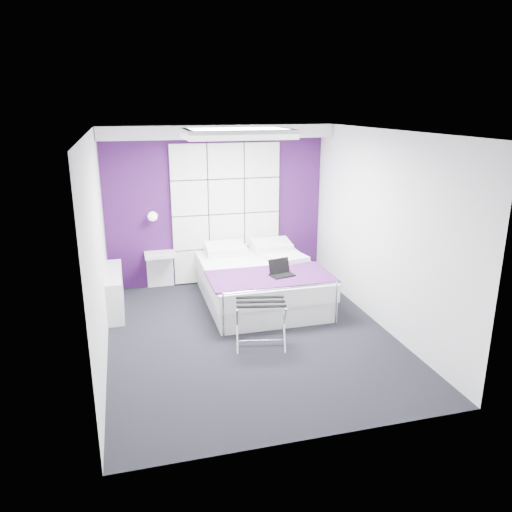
{
  "coord_description": "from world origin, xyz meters",
  "views": [
    {
      "loc": [
        -1.46,
        -5.77,
        2.9
      ],
      "look_at": [
        0.18,
        0.35,
        0.97
      ],
      "focal_mm": 35.0,
      "sensor_mm": 36.0,
      "label": 1
    }
  ],
  "objects_px": {
    "laptop": "(281,271)",
    "luggage_rack": "(261,323)",
    "wall_lamp": "(152,216)",
    "bed": "(260,282)",
    "nightstand": "(160,254)",
    "radiator": "(115,291)"
  },
  "relations": [
    {
      "from": "wall_lamp",
      "to": "laptop",
      "type": "relative_size",
      "value": 0.47
    },
    {
      "from": "bed",
      "to": "laptop",
      "type": "distance_m",
      "value": 0.64
    },
    {
      "from": "wall_lamp",
      "to": "luggage_rack",
      "type": "bearing_deg",
      "value": -65.0
    },
    {
      "from": "bed",
      "to": "luggage_rack",
      "type": "relative_size",
      "value": 3.48
    },
    {
      "from": "laptop",
      "to": "luggage_rack",
      "type": "bearing_deg",
      "value": -134.62
    },
    {
      "from": "radiator",
      "to": "luggage_rack",
      "type": "bearing_deg",
      "value": -42.72
    },
    {
      "from": "bed",
      "to": "nightstand",
      "type": "relative_size",
      "value": 4.32
    },
    {
      "from": "wall_lamp",
      "to": "nightstand",
      "type": "bearing_deg",
      "value": -27.63
    },
    {
      "from": "nightstand",
      "to": "luggage_rack",
      "type": "height_order",
      "value": "nightstand"
    },
    {
      "from": "wall_lamp",
      "to": "bed",
      "type": "distance_m",
      "value": 2.0
    },
    {
      "from": "wall_lamp",
      "to": "luggage_rack",
      "type": "distance_m",
      "value": 2.78
    },
    {
      "from": "wall_lamp",
      "to": "bed",
      "type": "relative_size",
      "value": 0.07
    },
    {
      "from": "wall_lamp",
      "to": "laptop",
      "type": "height_order",
      "value": "wall_lamp"
    },
    {
      "from": "wall_lamp",
      "to": "radiator",
      "type": "xyz_separation_m",
      "value": [
        -0.64,
        -0.76,
        -0.92
      ]
    },
    {
      "from": "wall_lamp",
      "to": "nightstand",
      "type": "distance_m",
      "value": 0.63
    },
    {
      "from": "radiator",
      "to": "laptop",
      "type": "height_order",
      "value": "laptop"
    },
    {
      "from": "bed",
      "to": "radiator",
      "type": "bearing_deg",
      "value": 174.59
    },
    {
      "from": "wall_lamp",
      "to": "radiator",
      "type": "height_order",
      "value": "wall_lamp"
    },
    {
      "from": "wall_lamp",
      "to": "bed",
      "type": "bearing_deg",
      "value": -32.8
    },
    {
      "from": "bed",
      "to": "laptop",
      "type": "bearing_deg",
      "value": -73.27
    },
    {
      "from": "nightstand",
      "to": "bed",
      "type": "bearing_deg",
      "value": -33.06
    },
    {
      "from": "luggage_rack",
      "to": "wall_lamp",
      "type": "bearing_deg",
      "value": 127.11
    }
  ]
}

